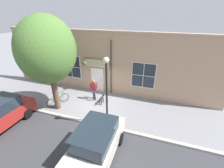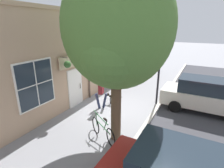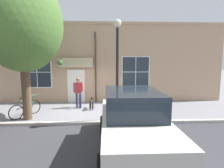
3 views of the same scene
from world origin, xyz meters
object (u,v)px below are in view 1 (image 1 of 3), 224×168
(street_tree_by_curb, at_px, (46,52))
(parked_car_mid_block, at_px, (94,145))
(pedestrian_walking, at_px, (94,88))
(dog_on_leash, at_px, (102,98))
(leaning_bicycle, at_px, (58,100))
(street_lamp, at_px, (107,83))

(street_tree_by_curb, height_order, parked_car_mid_block, street_tree_by_curb)
(pedestrian_walking, height_order, dog_on_leash, pedestrian_walking)
(street_tree_by_curb, bearing_deg, leaning_bicycle, -158.93)
(leaning_bicycle, bearing_deg, street_tree_by_curb, 21.07)
(leaning_bicycle, xyz_separation_m, parked_car_mid_block, (3.39, 4.57, 0.50))
(dog_on_leash, height_order, street_tree_by_curb, street_tree_by_curb)
(dog_on_leash, distance_m, street_lamp, 3.49)
(pedestrian_walking, relative_size, street_lamp, 0.41)
(leaning_bicycle, height_order, street_lamp, street_lamp)
(dog_on_leash, distance_m, leaning_bicycle, 3.26)
(dog_on_leash, bearing_deg, street_lamp, 29.90)
(dog_on_leash, height_order, leaning_bicycle, leaning_bicycle)
(pedestrian_walking, distance_m, dog_on_leash, 1.04)
(parked_car_mid_block, bearing_deg, pedestrian_walking, -154.97)
(leaning_bicycle, bearing_deg, parked_car_mid_block, 53.40)
(leaning_bicycle, relative_size, street_lamp, 0.36)
(parked_car_mid_block, bearing_deg, dog_on_leash, -161.55)
(leaning_bicycle, bearing_deg, pedestrian_walking, 122.77)
(street_tree_by_curb, relative_size, leaning_bicycle, 4.06)
(leaning_bicycle, distance_m, parked_car_mid_block, 5.71)
(leaning_bicycle, xyz_separation_m, street_lamp, (1.01, 4.30, 2.48))
(leaning_bicycle, bearing_deg, dog_on_leash, 110.81)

